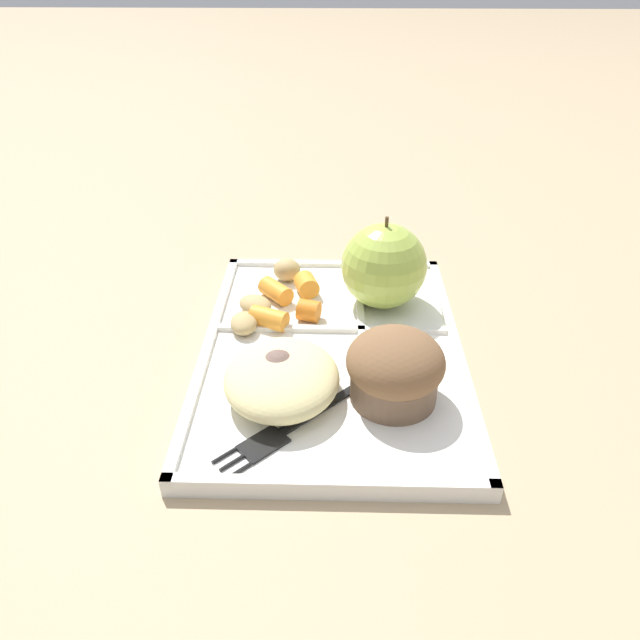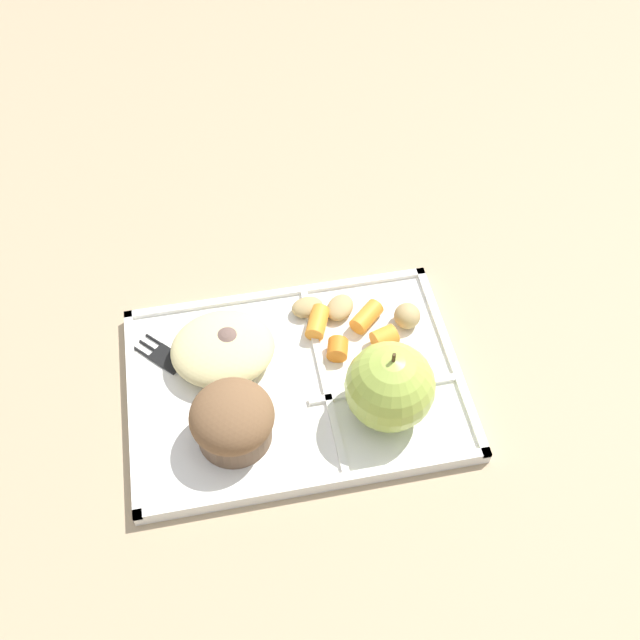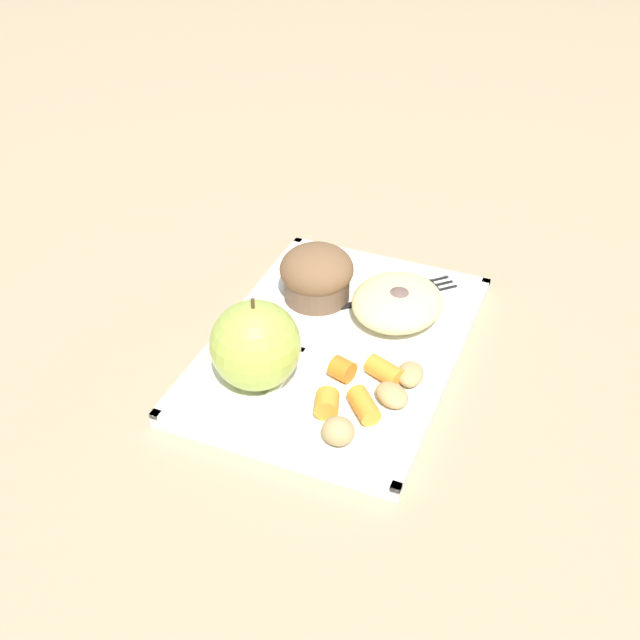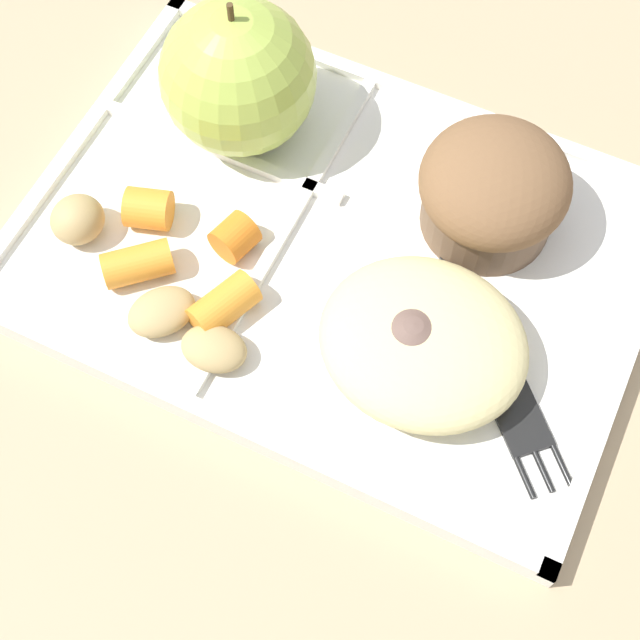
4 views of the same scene
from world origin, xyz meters
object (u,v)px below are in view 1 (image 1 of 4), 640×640
(bran_muffin, at_px, (399,369))
(plastic_fork, at_px, (287,432))
(lunch_tray, at_px, (336,353))
(green_apple, at_px, (387,266))

(bran_muffin, distance_m, plastic_fork, 0.11)
(lunch_tray, bearing_deg, bran_muffin, 36.70)
(plastic_fork, bearing_deg, green_apple, 155.61)
(green_apple, distance_m, bran_muffin, 0.16)
(lunch_tray, relative_size, green_apple, 3.49)
(lunch_tray, bearing_deg, green_apple, 148.14)
(lunch_tray, xyz_separation_m, plastic_fork, (0.12, -0.04, 0.01))
(lunch_tray, height_order, bran_muffin, bran_muffin)
(lunch_tray, height_order, green_apple, green_apple)
(green_apple, relative_size, bran_muffin, 1.20)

